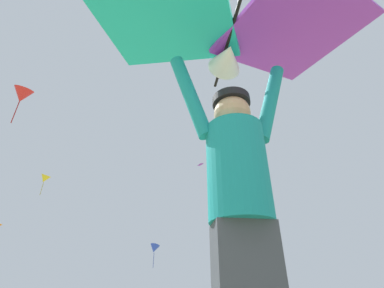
{
  "coord_description": "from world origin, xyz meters",
  "views": [
    {
      "loc": [
        -0.25,
        -1.25,
        0.5
      ],
      "look_at": [
        0.2,
        1.78,
        2.23
      ],
      "focal_mm": 25.16,
      "sensor_mm": 36.0,
      "label": 1
    }
  ],
  "objects_px": {
    "distant_kite_yellow_low_right": "(45,179)",
    "distant_kite_purple_low_left": "(200,164)",
    "distant_kite_red_mid_right": "(22,95)",
    "distant_kite_magenta_high_left": "(240,168)",
    "distant_kite_blue_mid_left": "(154,249)",
    "kite_flyer_person": "(240,200)",
    "held_stunt_kite": "(229,30)",
    "distant_kite_white_overhead_distant": "(215,156)",
    "distant_kite_orange_high_right": "(246,248)"
  },
  "relations": [
    {
      "from": "distant_kite_magenta_high_left",
      "to": "distant_kite_orange_high_right",
      "type": "xyz_separation_m",
      "value": [
        -0.95,
        -2.28,
        -11.24
      ]
    },
    {
      "from": "kite_flyer_person",
      "to": "distant_kite_white_overhead_distant",
      "type": "distance_m",
      "value": 38.48
    },
    {
      "from": "distant_kite_red_mid_right",
      "to": "distant_kite_magenta_high_left",
      "type": "bearing_deg",
      "value": 41.67
    },
    {
      "from": "kite_flyer_person",
      "to": "distant_kite_orange_high_right",
      "type": "relative_size",
      "value": 1.95
    },
    {
      "from": "distant_kite_magenta_high_left",
      "to": "distant_kite_orange_high_right",
      "type": "bearing_deg",
      "value": -112.55
    },
    {
      "from": "kite_flyer_person",
      "to": "held_stunt_kite",
      "type": "xyz_separation_m",
      "value": [
        -0.0,
        -0.1,
        1.22
      ]
    },
    {
      "from": "distant_kite_magenta_high_left",
      "to": "distant_kite_red_mid_right",
      "type": "distance_m",
      "value": 28.54
    },
    {
      "from": "held_stunt_kite",
      "to": "distant_kite_yellow_low_right",
      "type": "height_order",
      "value": "distant_kite_yellow_low_right"
    },
    {
      "from": "distant_kite_magenta_high_left",
      "to": "distant_kite_yellow_low_right",
      "type": "height_order",
      "value": "distant_kite_magenta_high_left"
    },
    {
      "from": "distant_kite_magenta_high_left",
      "to": "distant_kite_red_mid_right",
      "type": "height_order",
      "value": "distant_kite_magenta_high_left"
    },
    {
      "from": "distant_kite_magenta_high_left",
      "to": "distant_kite_red_mid_right",
      "type": "relative_size",
      "value": 0.26
    },
    {
      "from": "distant_kite_purple_low_left",
      "to": "distant_kite_white_overhead_distant",
      "type": "xyz_separation_m",
      "value": [
        2.75,
        2.88,
        2.9
      ]
    },
    {
      "from": "kite_flyer_person",
      "to": "distant_kite_orange_high_right",
      "type": "height_order",
      "value": "distant_kite_orange_high_right"
    },
    {
      "from": "held_stunt_kite",
      "to": "distant_kite_magenta_high_left",
      "type": "bearing_deg",
      "value": 70.55
    },
    {
      "from": "distant_kite_orange_high_right",
      "to": "distant_kite_white_overhead_distant",
      "type": "xyz_separation_m",
      "value": [
        -2.48,
        2.84,
        13.26
      ]
    },
    {
      "from": "distant_kite_red_mid_right",
      "to": "distant_kite_purple_low_left",
      "type": "bearing_deg",
      "value": 47.83
    },
    {
      "from": "held_stunt_kite",
      "to": "distant_kite_white_overhead_distant",
      "type": "xyz_separation_m",
      "value": [
        8.16,
        33.38,
        16.31
      ]
    },
    {
      "from": "kite_flyer_person",
      "to": "held_stunt_kite",
      "type": "distance_m",
      "value": 1.22
    },
    {
      "from": "kite_flyer_person",
      "to": "distant_kite_magenta_high_left",
      "type": "distance_m",
      "value": 38.02
    },
    {
      "from": "distant_kite_blue_mid_left",
      "to": "distant_kite_white_overhead_distant",
      "type": "xyz_separation_m",
      "value": [
        8.06,
        2.79,
        13.5
      ]
    },
    {
      "from": "distant_kite_blue_mid_left",
      "to": "distant_kite_white_overhead_distant",
      "type": "bearing_deg",
      "value": 19.1
    },
    {
      "from": "distant_kite_yellow_low_right",
      "to": "distant_kite_red_mid_right",
      "type": "xyz_separation_m",
      "value": [
        1.41,
        -10.61,
        1.71
      ]
    },
    {
      "from": "held_stunt_kite",
      "to": "distant_kite_orange_high_right",
      "type": "xyz_separation_m",
      "value": [
        10.64,
        30.53,
        3.05
      ]
    },
    {
      "from": "distant_kite_purple_low_left",
      "to": "distant_kite_blue_mid_left",
      "type": "bearing_deg",
      "value": 179.05
    },
    {
      "from": "distant_kite_blue_mid_left",
      "to": "distant_kite_orange_high_right",
      "type": "relative_size",
      "value": 2.51
    },
    {
      "from": "distant_kite_red_mid_right",
      "to": "distant_kite_orange_high_right",
      "type": "xyz_separation_m",
      "value": [
        20.1,
        16.45,
        -6.72
      ]
    },
    {
      "from": "distant_kite_red_mid_right",
      "to": "distant_kite_white_overhead_distant",
      "type": "xyz_separation_m",
      "value": [
        17.61,
        19.3,
        6.53
      ]
    },
    {
      "from": "held_stunt_kite",
      "to": "distant_kite_white_overhead_distant",
      "type": "bearing_deg",
      "value": 76.27
    },
    {
      "from": "distant_kite_yellow_low_right",
      "to": "distant_kite_orange_high_right",
      "type": "bearing_deg",
      "value": 15.2
    },
    {
      "from": "distant_kite_white_overhead_distant",
      "to": "held_stunt_kite",
      "type": "bearing_deg",
      "value": -103.73
    },
    {
      "from": "kite_flyer_person",
      "to": "distant_kite_blue_mid_left",
      "type": "bearing_deg",
      "value": 89.82
    },
    {
      "from": "distant_kite_yellow_low_right",
      "to": "distant_kite_orange_high_right",
      "type": "xyz_separation_m",
      "value": [
        21.51,
        5.84,
        -5.01
      ]
    },
    {
      "from": "held_stunt_kite",
      "to": "distant_kite_blue_mid_left",
      "type": "height_order",
      "value": "distant_kite_blue_mid_left"
    },
    {
      "from": "distant_kite_magenta_high_left",
      "to": "distant_kite_purple_low_left",
      "type": "height_order",
      "value": "distant_kite_magenta_high_left"
    },
    {
      "from": "kite_flyer_person",
      "to": "distant_kite_orange_high_right",
      "type": "distance_m",
      "value": 32.52
    },
    {
      "from": "kite_flyer_person",
      "to": "distant_kite_yellow_low_right",
      "type": "height_order",
      "value": "distant_kite_yellow_low_right"
    },
    {
      "from": "held_stunt_kite",
      "to": "distant_kite_purple_low_left",
      "type": "height_order",
      "value": "distant_kite_purple_low_left"
    },
    {
      "from": "distant_kite_magenta_high_left",
      "to": "distant_kite_blue_mid_left",
      "type": "relative_size",
      "value": 0.31
    },
    {
      "from": "distant_kite_blue_mid_left",
      "to": "kite_flyer_person",
      "type": "bearing_deg",
      "value": -90.18
    },
    {
      "from": "distant_kite_magenta_high_left",
      "to": "distant_kite_blue_mid_left",
      "type": "bearing_deg",
      "value": -169.01
    },
    {
      "from": "held_stunt_kite",
      "to": "distant_kite_blue_mid_left",
      "type": "bearing_deg",
      "value": 89.81
    },
    {
      "from": "distant_kite_yellow_low_right",
      "to": "distant_kite_magenta_high_left",
      "type": "bearing_deg",
      "value": 19.9
    },
    {
      "from": "distant_kite_purple_low_left",
      "to": "distant_kite_yellow_low_right",
      "type": "bearing_deg",
      "value": -160.36
    },
    {
      "from": "kite_flyer_person",
      "to": "distant_kite_red_mid_right",
      "type": "height_order",
      "value": "distant_kite_red_mid_right"
    },
    {
      "from": "held_stunt_kite",
      "to": "kite_flyer_person",
      "type": "bearing_deg",
      "value": 88.56
    },
    {
      "from": "distant_kite_yellow_low_right",
      "to": "distant_kite_purple_low_left",
      "type": "distance_m",
      "value": 18.1
    },
    {
      "from": "distant_kite_magenta_high_left",
      "to": "held_stunt_kite",
      "type": "bearing_deg",
      "value": -109.45
    },
    {
      "from": "kite_flyer_person",
      "to": "distant_kite_blue_mid_left",
      "type": "height_order",
      "value": "distant_kite_blue_mid_left"
    },
    {
      "from": "held_stunt_kite",
      "to": "distant_kite_magenta_high_left",
      "type": "relative_size",
      "value": 2.94
    },
    {
      "from": "distant_kite_blue_mid_left",
      "to": "distant_kite_purple_low_left",
      "type": "height_order",
      "value": "distant_kite_purple_low_left"
    }
  ]
}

